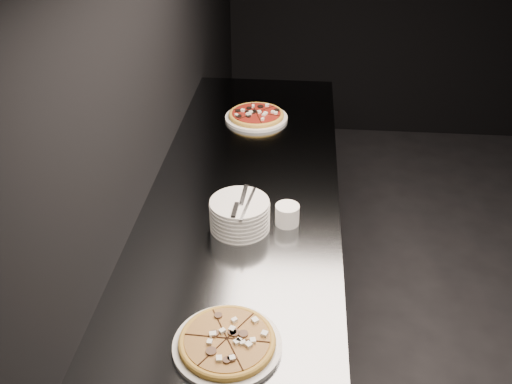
# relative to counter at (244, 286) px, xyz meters

# --- Properties ---
(wall_left) EXTENTS (0.02, 5.00, 2.80)m
(wall_left) POSITION_rel_counter_xyz_m (-0.37, 0.00, 0.94)
(wall_left) COLOR black
(wall_left) RESTS_ON floor
(counter) EXTENTS (0.74, 2.44, 0.92)m
(counter) POSITION_rel_counter_xyz_m (0.00, 0.00, 0.00)
(counter) COLOR #56595C
(counter) RESTS_ON floor
(pizza_mushroom) EXTENTS (0.30, 0.30, 0.03)m
(pizza_mushroom) POSITION_rel_counter_xyz_m (0.04, -0.76, 0.48)
(pizza_mushroom) COLOR silver
(pizza_mushroom) RESTS_ON counter
(pizza_tomato) EXTENTS (0.33, 0.33, 0.04)m
(pizza_tomato) POSITION_rel_counter_xyz_m (-0.01, 0.70, 0.48)
(pizza_tomato) COLOR silver
(pizza_tomato) RESTS_ON counter
(plate_stack) EXTENTS (0.21, 0.21, 0.11)m
(plate_stack) POSITION_rel_counter_xyz_m (0.01, -0.20, 0.51)
(plate_stack) COLOR silver
(plate_stack) RESTS_ON counter
(cutlery) EXTENTS (0.09, 0.22, 0.01)m
(cutlery) POSITION_rel_counter_xyz_m (0.02, -0.22, 0.57)
(cutlery) COLOR #B4B7BB
(cutlery) RESTS_ON plate_stack
(ramekin) EXTENTS (0.09, 0.09, 0.08)m
(ramekin) POSITION_rel_counter_xyz_m (0.18, -0.16, 0.50)
(ramekin) COLOR white
(ramekin) RESTS_ON counter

